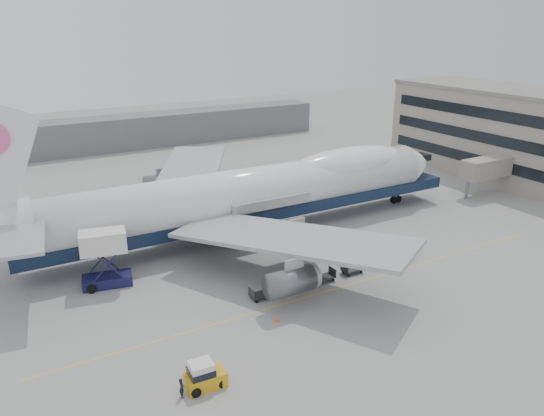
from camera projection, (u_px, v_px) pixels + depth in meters
ground at (302, 268)px, 60.13m from camera, size 260.00×260.00×0.00m
apron_line at (333, 290)px, 55.22m from camera, size 60.00×0.15×0.01m
hangar at (81, 137)px, 111.47m from camera, size 110.00×8.00×7.00m
airliner at (256, 192)px, 68.37m from camera, size 67.00×55.30×19.98m
catering_truck at (104, 255)px, 55.07m from camera, size 5.44×4.22×6.11m
baggage_tug at (204, 376)px, 40.20m from camera, size 3.14×1.80×2.24m
ground_worker at (182, 388)px, 39.21m from camera, size 0.51×0.66×1.60m
traffic_cone at (276, 319)px, 49.31m from camera, size 0.41×0.41×0.60m
dolly_0 at (261, 294)px, 53.30m from camera, size 2.30×1.35×1.30m
dolly_1 at (294, 285)px, 55.10m from camera, size 2.30×1.35×1.30m
dolly_2 at (324, 276)px, 56.91m from camera, size 2.30×1.35×1.30m
dolly_3 at (352, 269)px, 58.71m from camera, size 2.30×1.35×1.30m
dolly_4 at (379, 261)px, 60.51m from camera, size 2.30×1.35×1.30m
dolly_5 at (404, 254)px, 62.32m from camera, size 2.30×1.35×1.30m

